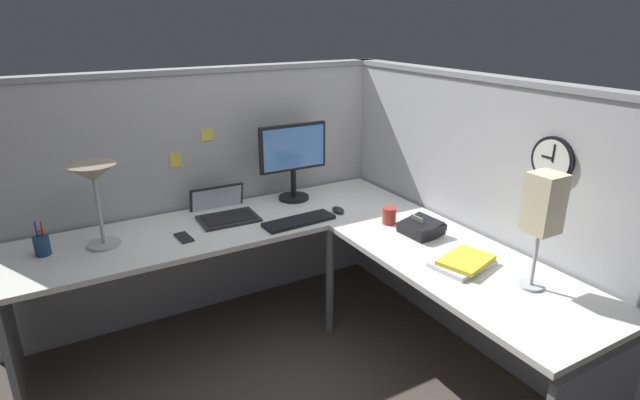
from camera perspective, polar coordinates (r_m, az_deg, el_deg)
ground_plane at (r=3.13m, az=0.01°, el=-16.65°), size 6.80×6.80×0.00m
cubicle_wall_back at (r=3.35m, az=-12.94°, el=0.75°), size 2.57×0.12×1.58m
cubicle_wall_right at (r=3.05m, az=16.89°, el=-1.55°), size 0.12×2.37×1.58m
desk at (r=2.70m, az=-2.19°, el=-7.31°), size 2.35×2.15×0.73m
monitor at (r=3.26m, az=-3.04°, el=4.96°), size 0.46×0.20×0.50m
laptop at (r=3.13m, az=-10.82°, el=-1.22°), size 0.35×0.39×0.22m
keyboard at (r=2.97m, az=-2.38°, el=-2.37°), size 0.44×0.16×0.02m
computer_mouse at (r=3.11m, az=2.05°, el=-1.12°), size 0.06×0.10×0.03m
desk_lamp_dome at (r=2.79m, az=-24.08°, el=2.09°), size 0.24×0.24×0.44m
pen_cup at (r=2.92m, az=-28.81°, el=-4.48°), size 0.08×0.08×0.18m
cell_phone at (r=2.86m, az=-15.08°, el=-4.09°), size 0.08×0.15×0.01m
office_phone at (r=2.85m, az=11.36°, el=-3.15°), size 0.20×0.22×0.11m
book_stack at (r=2.56m, az=15.85°, el=-6.75°), size 0.32×0.27×0.04m
desk_lamp_paper at (r=2.33m, az=23.84°, el=-0.68°), size 0.13×0.13×0.53m
coffee_mug at (r=2.97m, az=7.79°, el=-1.76°), size 0.08×0.08×0.10m
wall_clock at (r=2.59m, az=24.75°, el=4.15°), size 0.04×0.22×0.22m
pinned_note_leftmost at (r=3.18m, az=-15.95°, el=4.35°), size 0.07×0.00×0.09m
pinned_note_middle at (r=3.20m, az=-12.61°, el=7.20°), size 0.07×0.00×0.07m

